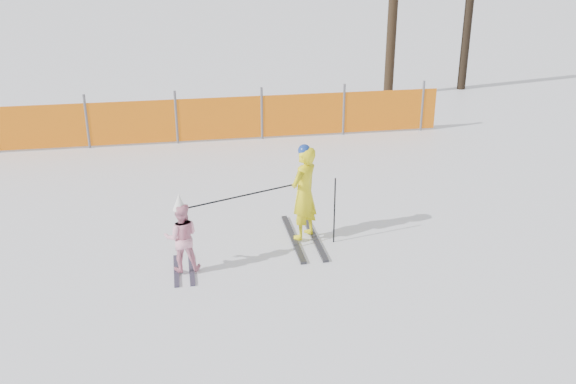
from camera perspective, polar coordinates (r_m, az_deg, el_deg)
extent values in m
plane|color=white|center=(9.53, 0.54, -6.69)|extent=(120.00, 120.00, 0.00)
cube|color=black|center=(10.34, 0.46, -4.14)|extent=(0.09, 1.71, 0.04)
cube|color=black|center=(10.41, 2.31, -3.99)|extent=(0.09, 1.71, 0.04)
imported|color=#FFEF15|center=(10.06, 1.43, -0.08)|extent=(0.65, 0.65, 1.52)
sphere|color=navy|center=(9.81, 1.47, 3.70)|extent=(0.20, 0.20, 0.20)
cube|color=black|center=(9.55, -9.91, -6.91)|extent=(0.09, 0.93, 0.03)
cube|color=black|center=(9.55, -8.58, -6.82)|extent=(0.09, 0.93, 0.03)
imported|color=#FFA6C1|center=(9.31, -9.44, -3.99)|extent=(0.51, 0.40, 1.03)
cone|color=white|center=(9.08, -9.65, -0.86)|extent=(0.19, 0.19, 0.24)
cylinder|color=black|center=(10.07, 4.15, -1.66)|extent=(0.02, 0.02, 1.09)
cylinder|color=black|center=(9.51, -3.83, -0.29)|extent=(1.71, 0.67, 0.02)
cylinder|color=#595960|center=(15.28, -17.45, 5.99)|extent=(0.06, 0.06, 1.25)
cylinder|color=#595960|center=(15.15, -9.90, 6.55)|extent=(0.06, 0.06, 1.25)
cylinder|color=#595960|center=(15.28, -2.34, 7.00)|extent=(0.06, 0.06, 1.25)
cylinder|color=#595960|center=(15.67, 4.98, 7.31)|extent=(0.06, 0.06, 1.25)
cylinder|color=#595960|center=(16.30, 11.84, 7.50)|extent=(0.06, 0.06, 1.25)
cube|color=orange|center=(15.19, -13.03, 6.06)|extent=(14.34, 0.03, 1.00)
cylinder|color=black|center=(20.91, 15.78, 15.32)|extent=(0.26, 0.26, 4.86)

